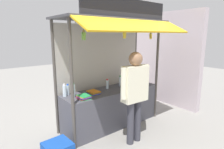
% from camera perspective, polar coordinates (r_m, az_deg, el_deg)
% --- Properties ---
extents(ground_plane, '(20.00, 20.00, 0.00)m').
position_cam_1_polar(ground_plane, '(4.64, 0.00, -14.83)').
color(ground_plane, gray).
extents(stall_counter, '(2.31, 0.67, 0.86)m').
position_cam_1_polar(stall_counter, '(4.46, 0.00, -9.87)').
color(stall_counter, '#4C4C56').
rests_on(stall_counter, ground).
extents(stall_structure, '(2.51, 1.49, 2.76)m').
position_cam_1_polar(stall_structure, '(4.24, -0.77, 6.12)').
color(stall_structure, '#4C4742').
rests_on(stall_structure, ground).
extents(water_bottle_back_right, '(0.07, 0.07, 0.27)m').
position_cam_1_polar(water_bottle_back_right, '(3.93, -14.13, -4.71)').
color(water_bottle_back_right, silver).
rests_on(water_bottle_back_right, stall_counter).
extents(water_bottle_center, '(0.08, 0.08, 0.30)m').
position_cam_1_polar(water_bottle_center, '(3.84, -11.71, -4.73)').
color(water_bottle_center, silver).
rests_on(water_bottle_center, stall_counter).
extents(water_bottle_far_right, '(0.06, 0.06, 0.23)m').
position_cam_1_polar(water_bottle_far_right, '(4.36, -1.43, -2.92)').
color(water_bottle_far_right, silver).
rests_on(water_bottle_far_right, stall_counter).
extents(water_bottle_mid_left, '(0.06, 0.06, 0.23)m').
position_cam_1_polar(water_bottle_mid_left, '(4.02, -13.17, -4.51)').
color(water_bottle_mid_left, silver).
rests_on(water_bottle_mid_left, stall_counter).
extents(water_bottle_far_left, '(0.07, 0.07, 0.26)m').
position_cam_1_polar(water_bottle_far_left, '(4.59, 2.55, -2.02)').
color(water_bottle_far_left, silver).
rests_on(water_bottle_far_left, stall_counter).
extents(water_bottle_back_left, '(0.07, 0.07, 0.25)m').
position_cam_1_polar(water_bottle_back_left, '(4.56, 3.86, -2.20)').
color(water_bottle_back_left, silver).
rests_on(water_bottle_back_left, stall_counter).
extents(magazine_stack_left, '(0.20, 0.31, 0.08)m').
position_cam_1_polar(magazine_stack_left, '(4.78, 8.53, -2.56)').
color(magazine_stack_left, green).
rests_on(magazine_stack_left, stall_counter).
extents(magazine_stack_mid_right, '(0.24, 0.27, 0.07)m').
position_cam_1_polar(magazine_stack_mid_right, '(3.74, -8.50, -6.74)').
color(magazine_stack_mid_right, green).
rests_on(magazine_stack_mid_right, stall_counter).
extents(magazine_stack_front_right, '(0.24, 0.27, 0.06)m').
position_cam_1_polar(magazine_stack_front_right, '(4.03, -5.54, -5.37)').
color(magazine_stack_front_right, blue).
rests_on(magazine_stack_front_right, stall_counter).
extents(banana_bunch_inner_right, '(0.09, 0.09, 0.29)m').
position_cam_1_polar(banana_bunch_inner_right, '(3.25, -8.56, 11.50)').
color(banana_bunch_inner_right, '#332D23').
extents(banana_bunch_rightmost, '(0.08, 0.08, 0.29)m').
position_cam_1_polar(banana_bunch_rightmost, '(4.36, 11.58, 11.29)').
color(banana_bunch_rightmost, '#332D23').
extents(banana_bunch_leftmost, '(0.09, 0.08, 0.27)m').
position_cam_1_polar(banana_bunch_leftmost, '(3.79, 3.81, 11.77)').
color(banana_bunch_leftmost, '#332D23').
extents(vendor_person, '(0.68, 0.26, 1.79)m').
position_cam_1_polar(vendor_person, '(3.58, 6.91, -4.58)').
color(vendor_person, '#383842').
rests_on(vendor_person, ground).
extents(neighbour_wall, '(0.20, 2.40, 2.75)m').
position_cam_1_polar(neighbour_wall, '(6.06, 15.37, 4.73)').
color(neighbour_wall, '#C2B2BB').
rests_on(neighbour_wall, ground).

